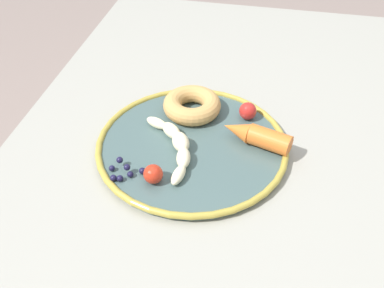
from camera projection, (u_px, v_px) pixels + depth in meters
dining_table at (214, 170)px, 0.90m from camera, size 1.23×0.79×0.70m
plate at (192, 145)px, 0.82m from camera, size 0.36×0.36×0.02m
banana at (176, 144)px, 0.80m from camera, size 0.17×0.11×0.03m
carrot_orange at (256, 135)px, 0.81m from camera, size 0.08×0.13×0.04m
donut at (192, 105)px, 0.88m from camera, size 0.16×0.16×0.04m
blueberry_pile at (124, 171)px, 0.76m from camera, size 0.05×0.06×0.02m
tomato_near at (153, 174)px, 0.74m from camera, size 0.03×0.03×0.03m
tomato_mid at (248, 111)px, 0.87m from camera, size 0.03×0.03×0.03m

